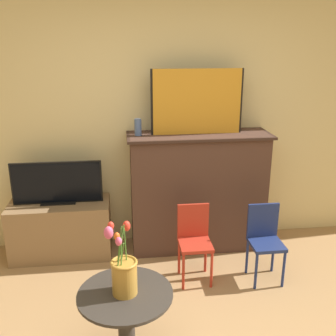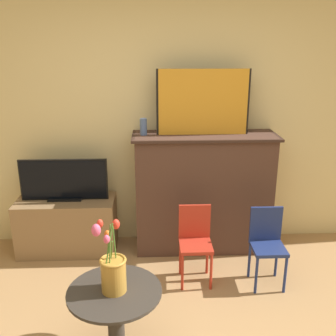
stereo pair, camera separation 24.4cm
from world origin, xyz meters
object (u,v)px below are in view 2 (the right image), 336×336
at_px(chair_blue, 267,241).
at_px(vase_tulips, 113,270).
at_px(painting, 203,102).
at_px(chair_red, 195,239).
at_px(tv_monitor, 64,181).

distance_m(chair_blue, vase_tulips, 1.53).
distance_m(painting, chair_blue, 1.38).
height_order(chair_red, vase_tulips, vase_tulips).
distance_m(painting, chair_red, 1.26).
bearing_deg(vase_tulips, tv_monitor, 112.42).
bearing_deg(painting, chair_red, -100.84).
bearing_deg(tv_monitor, chair_red, -24.61).
bearing_deg(chair_red, vase_tulips, -124.40).
bearing_deg(vase_tulips, painting, 63.85).
distance_m(chair_red, chair_blue, 0.62).
height_order(chair_red, chair_blue, same).
xyz_separation_m(tv_monitor, chair_blue, (1.85, -0.63, -0.36)).
xyz_separation_m(painting, chair_red, (-0.11, -0.59, -1.10)).
bearing_deg(painting, chair_blue, -52.54).
height_order(painting, chair_blue, painting).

